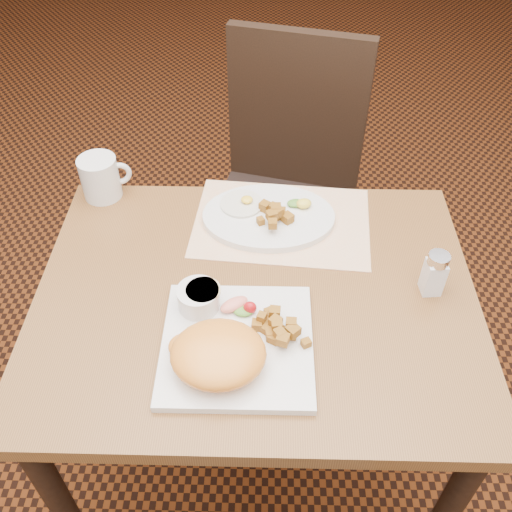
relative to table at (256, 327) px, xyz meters
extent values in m
plane|color=black|center=(0.00, 0.00, -0.64)|extent=(8.00, 8.00, 0.00)
cube|color=brown|center=(0.00, 0.00, 0.09)|extent=(0.90, 0.70, 0.03)
cylinder|color=black|center=(-0.40, 0.30, -0.28)|extent=(0.05, 0.05, 0.71)
cylinder|color=black|center=(0.40, 0.30, -0.28)|extent=(0.05, 0.05, 0.71)
cube|color=black|center=(0.06, 0.57, -0.19)|extent=(0.51, 0.51, 0.05)
cylinder|color=black|center=(0.28, 0.70, -0.43)|extent=(0.04, 0.04, 0.42)
cylinder|color=black|center=(0.19, 0.35, -0.43)|extent=(0.04, 0.04, 0.42)
cylinder|color=black|center=(-0.07, 0.78, -0.43)|extent=(0.04, 0.04, 0.42)
cylinder|color=black|center=(-0.16, 0.43, -0.43)|extent=(0.04, 0.04, 0.42)
cube|color=black|center=(0.11, 0.76, 0.08)|extent=(0.42, 0.14, 0.50)
cube|color=white|center=(0.05, 0.22, 0.11)|extent=(0.42, 0.31, 0.00)
cube|color=silver|center=(-0.03, -0.13, 0.12)|extent=(0.28, 0.28, 0.02)
ellipsoid|color=#FA9A31|center=(-0.06, -0.18, 0.16)|extent=(0.17, 0.15, 0.06)
ellipsoid|color=#FA9A31|center=(-0.04, -0.20, 0.14)|extent=(0.07, 0.06, 0.02)
ellipsoid|color=#FA9A31|center=(-0.12, -0.15, 0.14)|extent=(0.07, 0.06, 0.02)
cylinder|color=silver|center=(-0.11, -0.05, 0.15)|extent=(0.08, 0.08, 0.05)
cylinder|color=beige|center=(-0.10, -0.05, 0.17)|extent=(0.07, 0.07, 0.01)
ellipsoid|color=#387223|center=(-0.02, -0.06, 0.13)|extent=(0.04, 0.03, 0.01)
ellipsoid|color=red|center=(-0.01, -0.06, 0.14)|extent=(0.03, 0.03, 0.03)
ellipsoid|color=#F28C72|center=(-0.04, -0.05, 0.14)|extent=(0.07, 0.06, 0.02)
cylinder|color=white|center=(-0.04, 0.26, 0.13)|extent=(0.10, 0.10, 0.01)
ellipsoid|color=yellow|center=(-0.03, 0.26, 0.14)|extent=(0.03, 0.03, 0.01)
ellipsoid|color=#387223|center=(0.09, 0.26, 0.13)|extent=(0.04, 0.04, 0.01)
ellipsoid|color=yellow|center=(0.11, 0.26, 0.14)|extent=(0.04, 0.04, 0.02)
cube|color=white|center=(0.35, 0.02, 0.15)|extent=(0.04, 0.04, 0.08)
cylinder|color=silver|center=(0.35, 0.02, 0.20)|extent=(0.05, 0.05, 0.02)
cylinder|color=silver|center=(-0.38, 0.31, 0.16)|extent=(0.09, 0.09, 0.10)
torus|color=silver|center=(-0.34, 0.33, 0.16)|extent=(0.06, 0.03, 0.06)
cube|color=#A1681A|center=(0.00, -0.10, 0.13)|extent=(0.02, 0.02, 0.02)
cube|color=#A1681A|center=(0.10, -0.14, 0.13)|extent=(0.02, 0.02, 0.01)
cube|color=#A1681A|center=(0.02, -0.09, 0.13)|extent=(0.02, 0.02, 0.02)
cube|color=#A1681A|center=(0.04, -0.11, 0.15)|extent=(0.02, 0.02, 0.02)
cube|color=#A1681A|center=(0.02, -0.11, 0.13)|extent=(0.03, 0.03, 0.02)
cube|color=#A1681A|center=(0.05, -0.12, 0.13)|extent=(0.02, 0.02, 0.02)
cube|color=#A1681A|center=(0.05, -0.12, 0.14)|extent=(0.03, 0.03, 0.02)
cube|color=#A1681A|center=(0.04, -0.08, 0.15)|extent=(0.02, 0.02, 0.02)
cube|color=#A1681A|center=(0.07, -0.12, 0.13)|extent=(0.02, 0.02, 0.02)
cube|color=#A1681A|center=(0.04, -0.13, 0.13)|extent=(0.03, 0.03, 0.02)
cube|color=#A1681A|center=(0.05, -0.13, 0.15)|extent=(0.03, 0.03, 0.02)
cube|color=#A1681A|center=(0.01, -0.09, 0.15)|extent=(0.02, 0.02, 0.02)
cube|color=#A1681A|center=(0.07, -0.11, 0.15)|extent=(0.02, 0.02, 0.02)
cube|color=#A1681A|center=(0.03, -0.07, 0.13)|extent=(0.03, 0.03, 0.02)
cube|color=#A1681A|center=(0.07, -0.11, 0.15)|extent=(0.02, 0.02, 0.02)
cube|color=#A1681A|center=(0.07, -0.13, 0.15)|extent=(0.03, 0.03, 0.02)
cube|color=#A1681A|center=(0.03, -0.12, 0.13)|extent=(0.02, 0.02, 0.02)
cube|color=#A1681A|center=(0.05, -0.15, 0.15)|extent=(0.03, 0.03, 0.02)
cube|color=#A1681A|center=(0.04, -0.11, 0.13)|extent=(0.02, 0.02, 0.02)
cube|color=#A1681A|center=(0.05, -0.12, 0.13)|extent=(0.03, 0.03, 0.02)
cube|color=#A1681A|center=(0.04, -0.10, 0.15)|extent=(0.03, 0.03, 0.02)
cube|color=#A1681A|center=(0.04, 0.23, 0.14)|extent=(0.02, 0.02, 0.02)
cube|color=#A1681A|center=(0.07, 0.20, 0.14)|extent=(0.02, 0.02, 0.02)
cube|color=#A1681A|center=(0.04, 0.22, 0.15)|extent=(0.03, 0.03, 0.02)
cube|color=#A1681A|center=(0.04, 0.20, 0.15)|extent=(0.03, 0.03, 0.02)
cube|color=#A1681A|center=(0.04, 0.21, 0.14)|extent=(0.03, 0.03, 0.02)
cube|color=#A1681A|center=(0.07, 0.20, 0.14)|extent=(0.03, 0.03, 0.02)
cube|color=#A1681A|center=(0.02, 0.24, 0.14)|extent=(0.03, 0.03, 0.02)
cube|color=#A1681A|center=(0.03, 0.17, 0.15)|extent=(0.02, 0.02, 0.02)
cube|color=#A1681A|center=(0.04, 0.21, 0.15)|extent=(0.02, 0.02, 0.02)
cube|color=#A1681A|center=(0.04, 0.20, 0.15)|extent=(0.02, 0.02, 0.02)
cube|color=#A1681A|center=(0.03, 0.19, 0.15)|extent=(0.03, 0.03, 0.02)
cube|color=#A1681A|center=(0.04, 0.21, 0.15)|extent=(0.02, 0.02, 0.02)
cube|color=#A1681A|center=(0.05, 0.23, 0.14)|extent=(0.02, 0.02, 0.02)
cube|color=#A1681A|center=(0.04, 0.21, 0.14)|extent=(0.02, 0.02, 0.02)
cube|color=#A1681A|center=(0.04, 0.24, 0.14)|extent=(0.02, 0.02, 0.01)
cube|color=#A1681A|center=(0.01, 0.19, 0.14)|extent=(0.02, 0.02, 0.02)
cube|color=#A1681A|center=(0.04, 0.22, 0.16)|extent=(0.03, 0.03, 0.02)
camera|label=1|loc=(0.02, -0.77, 0.98)|focal=40.00mm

